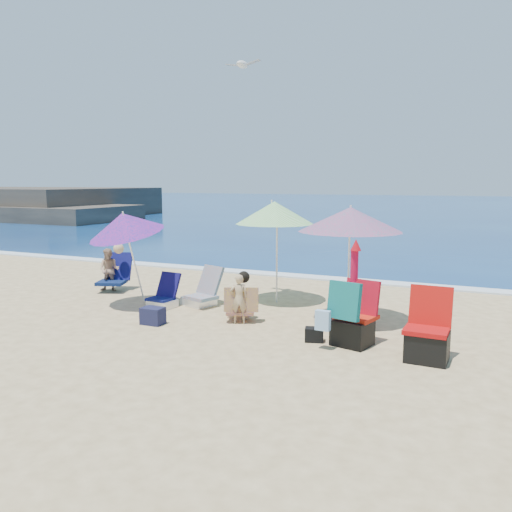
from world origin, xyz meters
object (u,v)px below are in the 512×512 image
at_px(person_left, 111,269).
at_px(seagull, 242,64).
at_px(chair_rainbow, 202,295).
at_px(umbrella_blue, 125,224).
at_px(furled_umbrella, 354,284).
at_px(umbrella_striped, 274,213).
at_px(person_center, 240,299).
at_px(camp_chair_right, 351,322).
at_px(camp_chair_left, 428,339).
at_px(umbrella_turquoise, 350,220).
at_px(chair_navy, 163,298).

height_order(person_left, seagull, seagull).
bearing_deg(chair_rainbow, umbrella_blue, -150.93).
bearing_deg(person_left, furled_umbrella, -12.63).
bearing_deg(person_left, umbrella_striped, 7.39).
bearing_deg(person_center, seagull, 114.26).
height_order(umbrella_blue, camp_chair_right, umbrella_blue).
bearing_deg(camp_chair_left, umbrella_turquoise, 135.05).
distance_m(chair_rainbow, camp_chair_right, 3.44).
xyz_separation_m(umbrella_blue, person_left, (-1.21, 1.02, -1.10)).
bearing_deg(furled_umbrella, chair_rainbow, 163.77).
distance_m(furled_umbrella, chair_rainbow, 3.32).
relative_size(umbrella_blue, seagull, 2.49).
relative_size(chair_rainbow, camp_chair_right, 0.84).
bearing_deg(person_left, camp_chair_right, -15.86).
xyz_separation_m(camp_chair_right, person_center, (-1.99, 0.45, 0.06)).
relative_size(camp_chair_right, seagull, 1.27).
bearing_deg(person_center, person_left, 162.55).
bearing_deg(chair_rainbow, camp_chair_right, -21.58).
relative_size(furled_umbrella, camp_chair_left, 1.56).
bearing_deg(person_center, chair_navy, 167.90).
distance_m(chair_navy, chair_rainbow, 0.73).
bearing_deg(umbrella_turquoise, umbrella_striped, 153.31).
height_order(umbrella_blue, furled_umbrella, umbrella_blue).
bearing_deg(umbrella_turquoise, camp_chair_left, -44.95).
relative_size(chair_rainbow, seagull, 1.06).
height_order(camp_chair_left, person_left, person_left).
xyz_separation_m(person_left, seagull, (2.91, 0.49, 4.06)).
xyz_separation_m(furled_umbrella, camp_chair_left, (1.13, -0.55, -0.54)).
relative_size(umbrella_turquoise, umbrella_blue, 1.02).
distance_m(chair_navy, seagull, 4.66).
relative_size(camp_chair_right, person_left, 0.94).
distance_m(furled_umbrella, seagull, 4.88).
relative_size(chair_navy, seagull, 0.82).
height_order(umbrella_striped, camp_chair_right, umbrella_striped).
xyz_separation_m(umbrella_striped, person_center, (0.05, -1.61, -1.34)).
distance_m(umbrella_turquoise, person_left, 5.43).
distance_m(umbrella_striped, camp_chair_left, 4.11).
xyz_separation_m(umbrella_turquoise, umbrella_striped, (-1.68, 0.85, 0.02)).
height_order(umbrella_blue, camp_chair_left, umbrella_blue).
bearing_deg(furled_umbrella, seagull, 146.91).
height_order(furled_umbrella, camp_chair_right, furled_umbrella).
bearing_deg(umbrella_turquoise, chair_rainbow, 179.12).
distance_m(umbrella_blue, camp_chair_left, 5.68).
height_order(chair_navy, person_left, person_left).
xyz_separation_m(umbrella_blue, furled_umbrella, (4.36, -0.23, -0.74)).
relative_size(camp_chair_left, camp_chair_right, 0.99).
bearing_deg(umbrella_striped, seagull, 178.16).
bearing_deg(seagull, camp_chair_right, -37.46).
bearing_deg(camp_chair_left, camp_chair_right, 169.21).
bearing_deg(chair_navy, person_left, 157.65).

